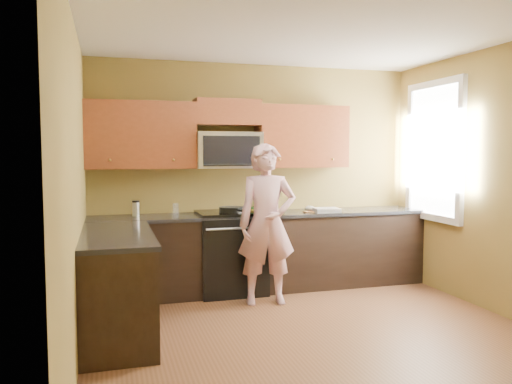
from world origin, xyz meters
name	(u,v)px	position (x,y,z in m)	size (l,w,h in m)	color
floor	(319,338)	(0.00, 0.00, 0.00)	(4.00, 4.00, 0.00)	brown
ceiling	(322,25)	(0.00, 0.00, 2.70)	(4.00, 4.00, 0.00)	white
wall_back	(256,175)	(0.00, 2.00, 1.35)	(4.00, 4.00, 0.00)	brown
wall_front	(483,210)	(0.00, -2.00, 1.35)	(4.00, 4.00, 0.00)	brown
wall_left	(75,190)	(-2.00, 0.00, 1.35)	(4.00, 4.00, 0.00)	brown
wall_right	(511,182)	(2.00, 0.00, 1.35)	(4.00, 4.00, 0.00)	brown
cabinet_back_run	(263,253)	(0.00, 1.70, 0.44)	(4.00, 0.60, 0.88)	black
cabinet_left_run	(117,286)	(-1.70, 0.60, 0.44)	(0.60, 1.60, 0.88)	black
countertop_back	(263,214)	(0.00, 1.69, 0.90)	(4.00, 0.62, 0.04)	black
countertop_left	(117,235)	(-1.69, 0.60, 0.90)	(0.62, 1.60, 0.04)	black
stove	(231,252)	(-0.40, 1.68, 0.47)	(0.76, 0.65, 0.95)	black
microwave	(228,168)	(-0.40, 1.80, 1.45)	(0.76, 0.40, 0.42)	silver
upper_cab_left	(141,169)	(-1.39, 1.83, 1.45)	(1.22, 0.33, 0.75)	brown
upper_cab_right	(302,167)	(0.54, 1.83, 1.45)	(1.12, 0.33, 0.75)	brown
upper_cab_over_mw	(227,112)	(-0.40, 1.83, 2.10)	(0.76, 0.33, 0.30)	brown
window	(434,151)	(1.98, 1.20, 1.65)	(0.06, 1.06, 1.66)	white
woman	(267,224)	(-0.12, 1.15, 0.86)	(0.63, 0.41, 1.73)	#CF6779
frying_pan	(231,212)	(-0.40, 1.61, 0.95)	(0.28, 0.49, 0.06)	black
butter_tub	(256,213)	(-0.09, 1.69, 0.92)	(0.13, 0.13, 0.09)	gold
toast_slice	(309,212)	(0.53, 1.56, 0.93)	(0.11, 0.11, 0.01)	#B27F47
napkin_a	(264,212)	(-0.05, 1.48, 0.95)	(0.11, 0.12, 0.06)	silver
napkin_b	(310,208)	(0.60, 1.70, 0.95)	(0.12, 0.13, 0.07)	silver
dish_towel	(326,210)	(0.75, 1.54, 0.95)	(0.30, 0.24, 0.05)	silver
travel_mug	(136,216)	(-1.46, 1.79, 0.92)	(0.08, 0.08, 0.17)	silver
glass_c	(176,209)	(-1.00, 1.89, 0.98)	(0.07, 0.07, 0.12)	silver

